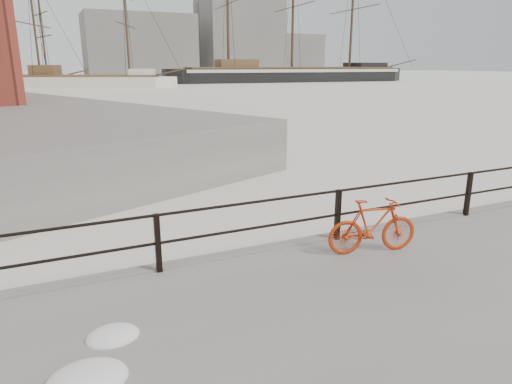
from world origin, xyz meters
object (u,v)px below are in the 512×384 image
object	(u,v)px
bicycle	(373,226)
barque_black	(291,82)
schooner_mid	(87,88)
schooner_left	(13,87)

from	to	relation	value
bicycle	barque_black	size ratio (longest dim) A/B	0.03
bicycle	barque_black	bearing A→B (deg)	74.43
barque_black	bicycle	bearing A→B (deg)	-112.98
schooner_mid	bicycle	bearing A→B (deg)	-69.37
schooner_mid	schooner_left	distance (m)	12.60
bicycle	schooner_left	distance (m)	79.96
bicycle	schooner_mid	size ratio (longest dim) A/B	0.05
barque_black	schooner_mid	xyz separation A→B (m)	(-41.74, -8.02, 0.00)
schooner_mid	schooner_left	size ratio (longest dim) A/B	1.27
schooner_left	bicycle	bearing A→B (deg)	-95.52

